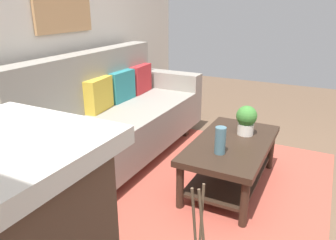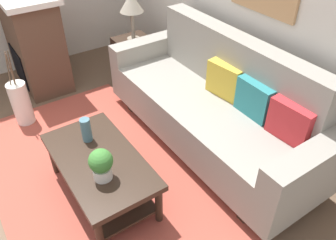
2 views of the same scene
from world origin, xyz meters
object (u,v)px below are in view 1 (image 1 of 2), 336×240
object	(u,v)px
throw_pillow_mustard	(99,95)
coffee_table	(231,154)
throw_pillow_teal	(121,86)
couch	(111,120)
tabletop_vase	(220,140)
potted_plant_tabletop	(246,119)
throw_pillow_crimson	(140,79)

from	to	relation	value
throw_pillow_mustard	coffee_table	size ratio (longest dim) A/B	0.33
throw_pillow_teal	couch	bearing A→B (deg)	-162.09
couch	tabletop_vase	distance (m)	1.22
coffee_table	couch	bearing A→B (deg)	92.21
throw_pillow_teal	potted_plant_tabletop	world-z (taller)	throw_pillow_teal
throw_pillow_mustard	throw_pillow_crimson	distance (m)	0.77
couch	coffee_table	world-z (taller)	couch
coffee_table	throw_pillow_teal	bearing A→B (deg)	75.85
couch	potted_plant_tabletop	distance (m)	1.30
throw_pillow_mustard	tabletop_vase	size ratio (longest dim) A/B	1.68
throw_pillow_crimson	couch	bearing A→B (deg)	-170.82
throw_pillow_mustard	coffee_table	distance (m)	1.39
couch	throw_pillow_crimson	world-z (taller)	couch
tabletop_vase	coffee_table	bearing A→B (deg)	-4.93
couch	coffee_table	xyz separation A→B (m)	(0.05, -1.22, -0.12)
throw_pillow_mustard	couch	bearing A→B (deg)	-90.00
throw_pillow_crimson	potted_plant_tabletop	distance (m)	1.49
throw_pillow_crimson	potted_plant_tabletop	bearing A→B (deg)	-110.25
couch	throw_pillow_mustard	distance (m)	0.28
throw_pillow_mustard	potted_plant_tabletop	xyz separation A→B (m)	(0.25, -1.40, -0.11)
throw_pillow_mustard	tabletop_vase	xyz separation A→B (m)	(-0.21, -1.32, -0.14)
potted_plant_tabletop	throw_pillow_crimson	bearing A→B (deg)	69.75
throw_pillow_teal	throw_pillow_crimson	size ratio (longest dim) A/B	1.00
couch	potted_plant_tabletop	size ratio (longest dim) A/B	9.26
throw_pillow_teal	coffee_table	xyz separation A→B (m)	(-0.34, -1.34, -0.37)
potted_plant_tabletop	throw_pillow_mustard	bearing A→B (deg)	100.33
throw_pillow_mustard	throw_pillow_teal	size ratio (longest dim) A/B	1.00
throw_pillow_crimson	potted_plant_tabletop	world-z (taller)	throw_pillow_crimson
couch	coffee_table	size ratio (longest dim) A/B	2.20
tabletop_vase	throw_pillow_teal	bearing A→B (deg)	65.59
throw_pillow_crimson	coffee_table	xyz separation A→B (m)	(-0.72, -1.34, -0.37)
throw_pillow_mustard	tabletop_vase	world-z (taller)	throw_pillow_mustard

